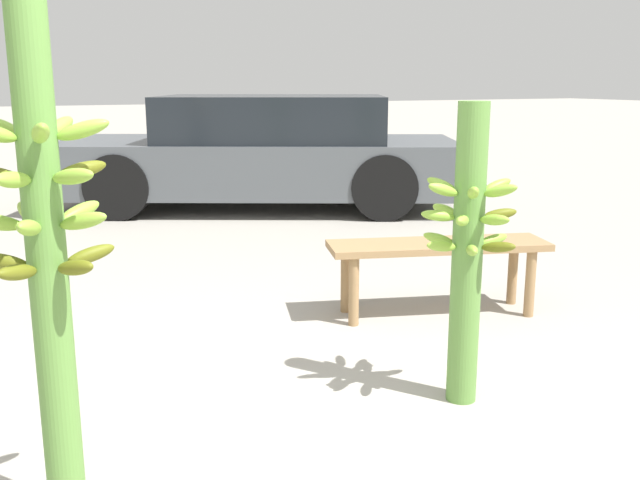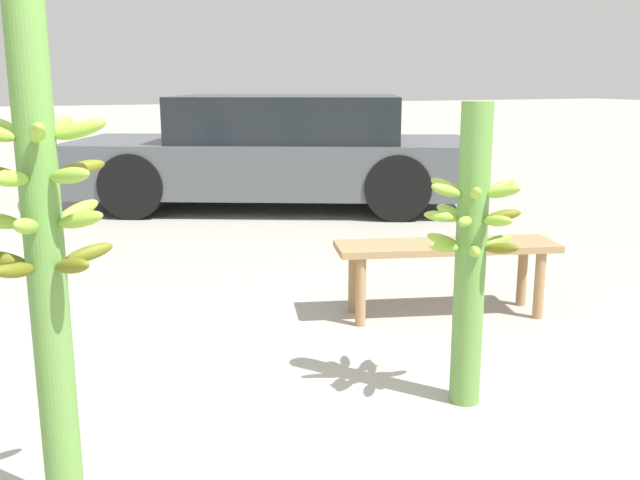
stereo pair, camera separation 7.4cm
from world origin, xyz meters
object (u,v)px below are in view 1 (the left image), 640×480
(banana_stalk_left, at_px, (46,249))
(market_bench, at_px, (438,254))
(banana_stalk_center, at_px, (467,249))
(parked_car, at_px, (262,152))

(banana_stalk_left, xyz_separation_m, market_bench, (2.26, 1.22, -0.53))
(banana_stalk_center, xyz_separation_m, parked_car, (0.97, 5.03, -0.08))
(banana_stalk_left, bearing_deg, parked_car, 62.99)
(banana_stalk_left, relative_size, banana_stalk_center, 1.31)
(banana_stalk_center, bearing_deg, banana_stalk_left, -173.78)
(banana_stalk_left, height_order, parked_car, banana_stalk_left)
(banana_stalk_center, bearing_deg, market_bench, 60.98)
(market_bench, height_order, parked_car, parked_car)
(banana_stalk_center, relative_size, market_bench, 0.96)
(banana_stalk_center, relative_size, parked_car, 0.28)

